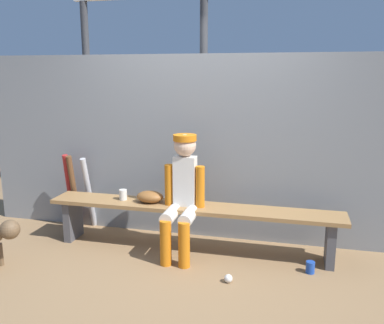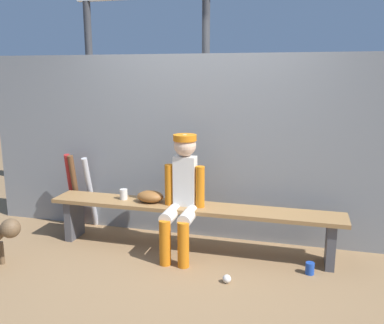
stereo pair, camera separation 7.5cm
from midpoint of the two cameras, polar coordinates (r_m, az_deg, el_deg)
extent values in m
plane|color=olive|center=(4.38, 0.50, -12.01)|extent=(30.00, 30.00, 0.00)
cube|color=gray|center=(4.48, 1.89, 1.88)|extent=(5.11, 0.03, 1.99)
cube|color=olive|center=(4.21, 0.51, -6.27)|extent=(2.99, 0.36, 0.04)
cube|color=#4C4C51|center=(4.79, -15.43, -7.45)|extent=(0.08, 0.29, 0.44)
cube|color=#4C4C51|center=(4.19, 18.98, -10.57)|extent=(0.08, 0.29, 0.44)
cube|color=silver|center=(4.15, -0.44, -2.63)|extent=(0.22, 0.13, 0.50)
sphere|color=beige|center=(4.07, -0.45, 2.29)|extent=(0.22, 0.22, 0.22)
cylinder|color=orange|center=(4.06, -0.45, 3.36)|extent=(0.23, 0.23, 0.06)
cylinder|color=silver|center=(4.09, -2.38, -7.16)|extent=(0.13, 0.38, 0.13)
cylinder|color=orange|center=(4.00, -3.18, -11.01)|extent=(0.11, 0.11, 0.44)
cylinder|color=orange|center=(4.19, -2.63, -3.21)|extent=(0.09, 0.09, 0.43)
cylinder|color=silver|center=(4.04, 0.08, -7.38)|extent=(0.13, 0.38, 0.13)
cylinder|color=orange|center=(3.95, -0.65, -11.29)|extent=(0.11, 0.11, 0.44)
cylinder|color=orange|center=(4.11, 1.64, -3.52)|extent=(0.09, 0.09, 0.43)
ellipsoid|color=brown|center=(4.31, -5.26, -4.75)|extent=(0.28, 0.20, 0.12)
cylinder|color=#B7B7BC|center=(4.97, -13.37, -4.07)|extent=(0.07, 0.27, 0.86)
cylinder|color=brown|center=(4.99, -15.26, -3.95)|extent=(0.06, 0.21, 0.89)
cylinder|color=#B22323|center=(5.07, -15.80, -3.73)|extent=(0.10, 0.23, 0.89)
sphere|color=white|center=(3.76, 5.40, -15.69)|extent=(0.07, 0.07, 0.07)
cylinder|color=#1E47AD|center=(4.04, 16.41, -13.84)|extent=(0.08, 0.08, 0.11)
cylinder|color=silver|center=(4.44, -8.89, -4.40)|extent=(0.08, 0.08, 0.11)
cylinder|color=#3F3F42|center=(6.02, -13.29, 7.73)|extent=(0.10, 0.10, 2.72)
cylinder|color=#3F3F42|center=(5.44, 2.26, 7.60)|extent=(0.10, 0.10, 2.72)
sphere|color=brown|center=(4.17, -23.19, -8.37)|extent=(0.18, 0.18, 0.18)
cylinder|color=brown|center=(4.42, -24.27, -11.32)|extent=(0.05, 0.05, 0.22)
camera|label=1|loc=(0.04, -89.47, 0.11)|focal=38.83mm
camera|label=2|loc=(0.04, 90.53, -0.11)|focal=38.83mm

